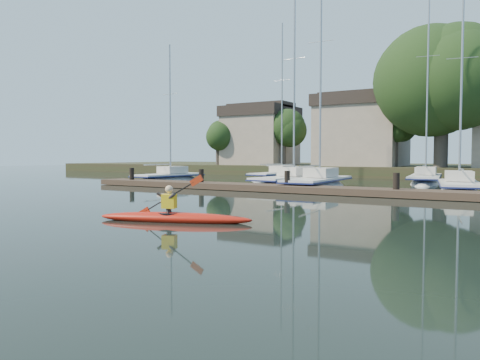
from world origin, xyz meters
The scene contains 10 objects.
ground centered at (0.00, 0.00, 0.00)m, with size 160.00×160.00×0.00m, color black.
kayak centered at (-0.83, 1.37, 0.19)m, with size 4.89×2.27×1.58m.
dock centered at (0.00, 14.00, 0.20)m, with size 34.00×2.00×1.80m.
sailboat_0 centered at (-15.50, 18.56, -0.20)m, with size 2.70×7.72×12.03m.
sailboat_1 centered at (-5.03, 18.95, -0.20)m, with size 3.07×9.24×14.83m.
sailboat_2 centered at (-2.68, 17.85, -0.20)m, with size 2.71×9.66×15.83m.
sailboat_3 centered at (5.38, 18.45, -0.19)m, with size 3.42×8.24×12.90m.
sailboat_5 centered at (-9.73, 26.59, -0.18)m, with size 2.88×9.05×14.73m.
sailboat_6 centered at (2.17, 26.72, -0.19)m, with size 3.34×10.28×16.05m.
shore centered at (1.61, 40.29, 3.23)m, with size 90.00×25.25×12.75m.
Camera 1 is at (8.47, -9.87, 2.06)m, focal length 35.00 mm.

